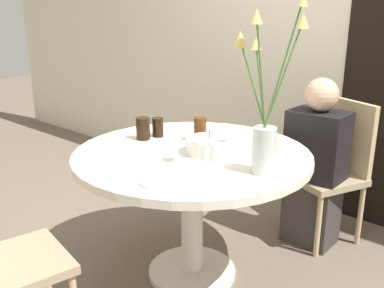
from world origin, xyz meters
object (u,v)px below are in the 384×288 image
Objects in this scene: drink_glass_1 at (158,127)px; side_plate at (158,182)px; drink_glass_2 at (143,129)px; chair_left_flank at (335,164)px; flower_vase at (265,121)px; drink_glass_0 at (200,129)px; person_woman at (315,169)px; birthday_cake at (209,146)px.

side_plate is at bearing -44.56° from drink_glass_1.
chair_left_flank is at bearing 51.55° from drink_glass_2.
chair_left_flank is 1.19× the size of flower_vase.
drink_glass_0 is (-0.26, 0.58, 0.06)m from side_plate.
chair_left_flank is at bearing 49.33° from drink_glass_1.
person_woman is at bearing 55.51° from drink_glass_0.
side_plate is 0.15× the size of person_woman.
drink_glass_2 reaches higher than drink_glass_1.
birthday_cake is at bearing -36.92° from drink_glass_0.
drink_glass_0 is 1.23× the size of drink_glass_1.
birthday_cake is 1.78× the size of drink_glass_0.
drink_glass_0 is at bearing -124.49° from person_woman.
flower_vase is at bearing -82.26° from person_woman.
flower_vase is at bearing -10.33° from birthday_cake.
birthday_cake is 2.19× the size of drink_glass_1.
flower_vase is 0.82m from drink_glass_2.
birthday_cake is 0.32× the size of flower_vase.
drink_glass_2 is at bearing -145.14° from drink_glass_0.
birthday_cake is at bearing -5.36° from drink_glass_1.
person_woman is (0.42, 0.61, -0.30)m from drink_glass_0.
chair_left_flank is 1.15m from drink_glass_1.
drink_glass_2 reaches higher than side_plate.
chair_left_flank is at bearing 92.80° from flower_vase.
chair_left_flank is at bearing 80.45° from side_plate.
flower_vase is 5.56× the size of drink_glass_0.
side_plate is (-0.27, -0.39, -0.24)m from flower_vase.
birthday_cake is at bearing 100.78° from side_plate.
chair_left_flank is at bearing 57.51° from drink_glass_0.
person_woman is at bearing 97.74° from flower_vase.
side_plate is at bearing -37.23° from drink_glass_2.
drink_glass_1 is at bearing -160.04° from drink_glass_0.
drink_glass_2 is 1.09m from person_woman.
side_plate is 1.17× the size of drink_glass_0.
birthday_cake is 0.22m from drink_glass_0.
drink_glass_2 is (-0.44, -0.06, 0.02)m from birthday_cake.
birthday_cake is at bearing -86.26° from chair_left_flank.
drink_glass_1 is (-0.73, -0.85, 0.28)m from chair_left_flank.
flower_vase is 0.71× the size of person_woman.
chair_left_flank is 0.16m from person_woman.
drink_glass_0 is (-0.17, 0.13, 0.03)m from birthday_cake.
drink_glass_1 is at bearing 174.64° from birthday_cake.
birthday_cake reaches higher than side_plate.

